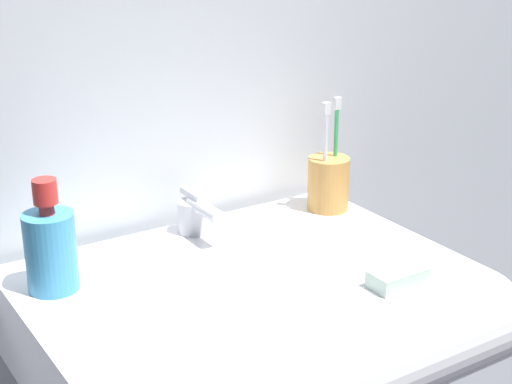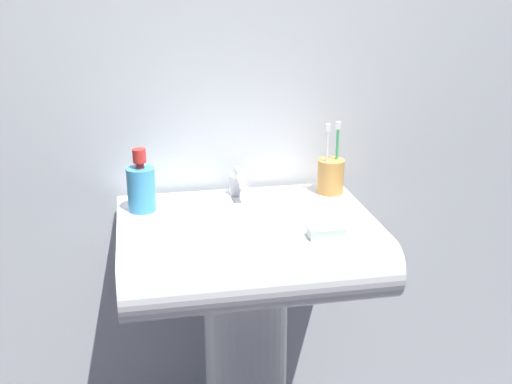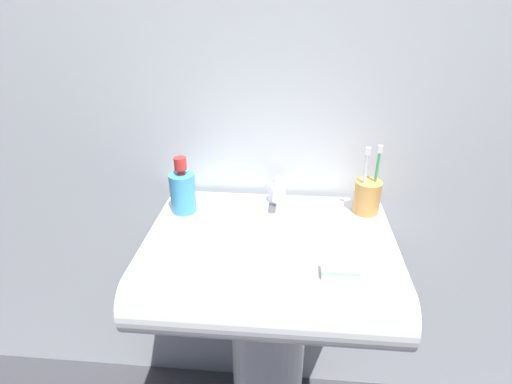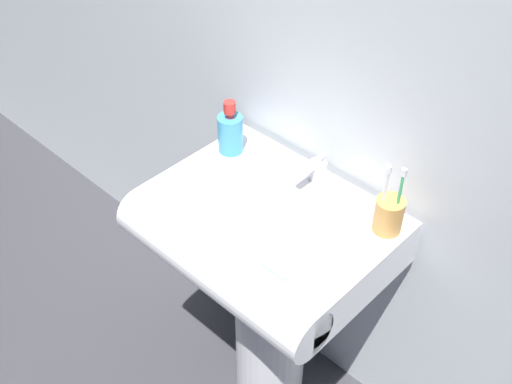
{
  "view_description": "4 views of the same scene",
  "coord_description": "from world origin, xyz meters",
  "views": [
    {
      "loc": [
        -0.52,
        -0.85,
        1.29
      ],
      "look_at": [
        0.03,
        0.01,
        0.91
      ],
      "focal_mm": 55.0,
      "sensor_mm": 36.0,
      "label": 1
    },
    {
      "loc": [
        -0.24,
        -1.4,
        1.37
      ],
      "look_at": [
        0.02,
        -0.02,
        0.87
      ],
      "focal_mm": 45.0,
      "sensor_mm": 36.0,
      "label": 2
    },
    {
      "loc": [
        0.04,
        -0.83,
        1.34
      ],
      "look_at": [
        -0.04,
        0.01,
        0.91
      ],
      "focal_mm": 28.0,
      "sensor_mm": 36.0,
      "label": 3
    },
    {
      "loc": [
        0.78,
        -0.88,
        1.87
      ],
      "look_at": [
        -0.03,
        -0.03,
        0.85
      ],
      "focal_mm": 45.0,
      "sensor_mm": 36.0,
      "label": 4
    }
  ],
  "objects": [
    {
      "name": "sink_basin",
      "position": [
        0.0,
        -0.05,
        0.74
      ],
      "size": [
        0.6,
        0.47,
        0.13
      ],
      "color": "white",
      "rests_on": "sink_pedestal"
    },
    {
      "name": "faucet",
      "position": [
        0.01,
        0.15,
        0.84
      ],
      "size": [
        0.05,
        0.11,
        0.07
      ],
      "color": "silver",
      "rests_on": "sink_basin"
    },
    {
      "name": "toothbrush_cup",
      "position": [
        0.25,
        0.12,
        0.85
      ],
      "size": [
        0.07,
        0.07,
        0.19
      ],
      "color": "#D19347",
      "rests_on": "sink_basin"
    },
    {
      "name": "soap_bottle",
      "position": [
        -0.24,
        0.09,
        0.86
      ],
      "size": [
        0.07,
        0.07,
        0.16
      ],
      "color": "#3F99CC",
      "rests_on": "sink_basin"
    },
    {
      "name": "bar_soap",
      "position": [
        0.15,
        -0.15,
        0.82
      ],
      "size": [
        0.08,
        0.04,
        0.02
      ],
      "primitive_type": "cube",
      "color": "silver",
      "rests_on": "sink_basin"
    }
  ]
}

